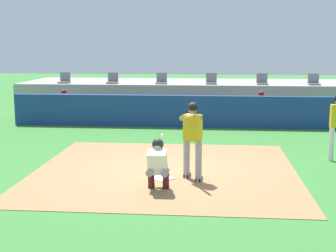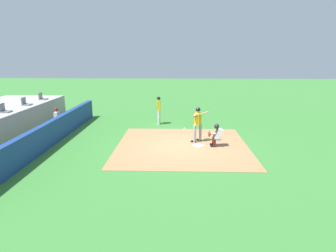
{
  "view_description": "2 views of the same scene",
  "coord_description": "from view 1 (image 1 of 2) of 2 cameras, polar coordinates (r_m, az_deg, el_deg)",
  "views": [
    {
      "loc": [
        1.13,
        -11.56,
        3.06
      ],
      "look_at": [
        0.0,
        0.7,
        1.0
      ],
      "focal_mm": 51.59,
      "sensor_mm": 36.0,
      "label": 1
    },
    {
      "loc": [
        -13.33,
        0.28,
        4.38
      ],
      "look_at": [
        0.0,
        0.7,
        1.0
      ],
      "focal_mm": 30.3,
      "sensor_mm": 36.0,
      "label": 2
    }
  ],
  "objects": [
    {
      "name": "stands_platform",
      "position": [
        22.61,
        2.37,
        3.51
      ],
      "size": [
        15.0,
        4.4,
        1.4
      ],
      "primitive_type": "cube",
      "color": "#9E9E99",
      "rests_on": "ground"
    },
    {
      "name": "stadium_seat_1",
      "position": [
        21.44,
        -6.57,
        5.37
      ],
      "size": [
        0.46,
        0.46,
        0.48
      ],
      "color": "slate",
      "rests_on": "stands_platform"
    },
    {
      "name": "dugout_wall",
      "position": [
        18.26,
        1.67,
        1.76
      ],
      "size": [
        13.0,
        0.3,
        1.2
      ],
      "primitive_type": "cube",
      "color": "navy",
      "rests_on": "ground"
    },
    {
      "name": "catcher_crouched",
      "position": [
        10.28,
        -1.24,
        -4.31
      ],
      "size": [
        0.48,
        1.92,
        1.13
      ],
      "color": "gray",
      "rests_on": "ground"
    },
    {
      "name": "home_plate",
      "position": [
        11.24,
        -0.7,
        -6.18
      ],
      "size": [
        0.62,
        0.62,
        0.02
      ],
      "primitive_type": "cube",
      "rotation": [
        0.0,
        0.0,
        0.79
      ],
      "color": "white",
      "rests_on": "dirt_infield"
    },
    {
      "name": "dirt_infield",
      "position": [
        12.01,
        -0.31,
        -5.23
      ],
      "size": [
        6.4,
        6.4,
        0.01
      ],
      "primitive_type": "cube",
      "color": "#9E754C",
      "rests_on": "ground"
    },
    {
      "name": "stadium_seat_5",
      "position": [
        21.43,
        16.85,
        5.02
      ],
      "size": [
        0.46,
        0.46,
        0.48
      ],
      "color": "slate",
      "rests_on": "stands_platform"
    },
    {
      "name": "stadium_seat_3",
      "position": [
        20.99,
        5.14,
        5.3
      ],
      "size": [
        0.46,
        0.46,
        0.48
      ],
      "color": "slate",
      "rests_on": "stands_platform"
    },
    {
      "name": "stadium_seat_2",
      "position": [
        21.11,
        -0.78,
        5.36
      ],
      "size": [
        0.46,
        0.46,
        0.48
      ],
      "color": "slate",
      "rests_on": "stands_platform"
    },
    {
      "name": "ground_plane",
      "position": [
        12.01,
        -0.31,
        -5.26
      ],
      "size": [
        80.0,
        80.0,
        0.0
      ],
      "primitive_type": "plane",
      "color": "#387A33"
    },
    {
      "name": "stadium_seat_0",
      "position": [
        21.99,
        -12.13,
        5.32
      ],
      "size": [
        0.46,
        0.46,
        0.48
      ],
      "color": "slate",
      "rests_on": "stands_platform"
    },
    {
      "name": "dugout_bench",
      "position": [
        19.3,
        1.85,
        1.06
      ],
      "size": [
        11.8,
        0.44,
        0.45
      ],
      "primitive_type": "cube",
      "color": "olive",
      "rests_on": "ground"
    },
    {
      "name": "dugout_player_1",
      "position": [
        19.15,
        10.93,
        2.18
      ],
      "size": [
        0.49,
        0.7,
        1.3
      ],
      "color": "#939399",
      "rests_on": "ground"
    },
    {
      "name": "stadium_seat_4",
      "position": [
        21.1,
        11.06,
        5.19
      ],
      "size": [
        0.46,
        0.46,
        0.48
      ],
      "color": "slate",
      "rests_on": "stands_platform"
    },
    {
      "name": "batter_at_plate",
      "position": [
        10.97,
        2.89,
        -1.15
      ],
      "size": [
        0.57,
        0.89,
        1.8
      ],
      "color": "#99999E",
      "rests_on": "ground"
    },
    {
      "name": "dugout_player_0",
      "position": [
        19.97,
        -12.25,
        2.43
      ],
      "size": [
        0.49,
        0.7,
        1.3
      ],
      "color": "#939399",
      "rests_on": "ground"
    }
  ]
}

